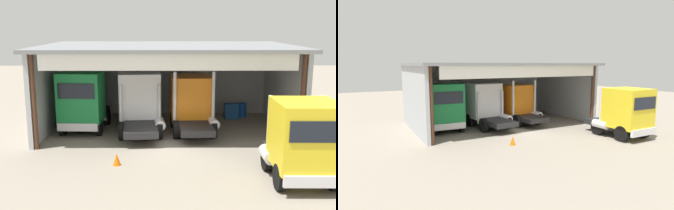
% 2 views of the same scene
% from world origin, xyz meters
% --- Properties ---
extents(ground_plane, '(80.00, 80.00, 0.00)m').
position_xyz_m(ground_plane, '(0.00, 0.00, 0.00)').
color(ground_plane, gray).
rests_on(ground_plane, ground).
extents(workshop_shed, '(14.50, 9.02, 5.05)m').
position_xyz_m(workshop_shed, '(0.00, 5.00, 3.50)').
color(workshop_shed, '#ADB2B7').
rests_on(workshop_shed, ground).
extents(truck_green_center_bay, '(2.59, 5.13, 3.68)m').
position_xyz_m(truck_green_center_bay, '(-4.96, 3.41, 1.83)').
color(truck_green_center_bay, '#197F3D').
rests_on(truck_green_center_bay, ground).
extents(truck_white_center_right_bay, '(2.79, 4.95, 3.47)m').
position_xyz_m(truck_white_center_right_bay, '(-1.61, 3.35, 1.77)').
color(truck_white_center_right_bay, white).
rests_on(truck_white_center_right_bay, ground).
extents(truck_orange_right_bay, '(2.70, 4.99, 3.67)m').
position_xyz_m(truck_orange_right_bay, '(1.43, 3.57, 1.73)').
color(truck_orange_right_bay, orange).
rests_on(truck_orange_right_bay, ground).
extents(truck_yellow_center_left_bay, '(2.54, 4.44, 3.37)m').
position_xyz_m(truck_yellow_center_left_bay, '(5.23, -4.25, 1.80)').
color(truck_yellow_center_left_bay, yellow).
rests_on(truck_yellow_center_left_bay, ground).
extents(oil_drum, '(0.58, 0.58, 0.93)m').
position_xyz_m(oil_drum, '(5.09, 7.10, 0.47)').
color(oil_drum, '#194CB2').
rests_on(oil_drum, ground).
extents(tool_cart, '(0.90, 0.60, 1.00)m').
position_xyz_m(tool_cart, '(4.28, 6.58, 0.50)').
color(tool_cart, '#1E59A5').
rests_on(tool_cart, ground).
extents(traffic_cone, '(0.36, 0.36, 0.56)m').
position_xyz_m(traffic_cone, '(-2.35, -2.21, 0.28)').
color(traffic_cone, orange).
rests_on(traffic_cone, ground).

